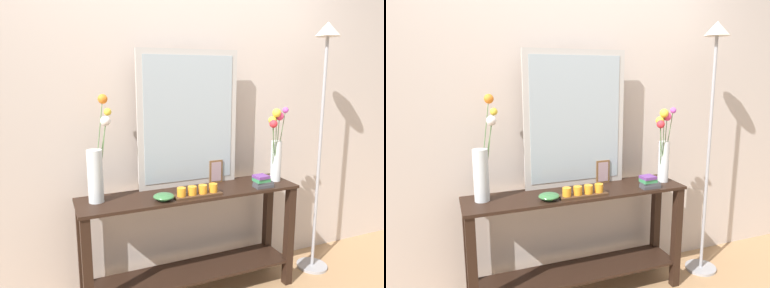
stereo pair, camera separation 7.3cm
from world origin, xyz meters
TOP-DOWN VIEW (x-y plane):
  - wall_back at (0.00, 0.29)m, footprint 6.40×0.08m
  - console_table at (0.00, 0.00)m, footprint 1.50×0.35m
  - mirror_leaning at (0.04, 0.14)m, footprint 0.72×0.03m
  - tall_vase_left at (-0.60, 0.05)m, footprint 0.17×0.15m
  - vase_right at (0.65, -0.02)m, footprint 0.17×0.15m
  - candle_tray at (-0.00, -0.09)m, footprint 0.32×0.09m
  - picture_frame_small at (0.24, 0.12)m, footprint 0.10×0.01m
  - decorative_bowl at (-0.23, -0.09)m, footprint 0.13×0.13m
  - book_stack at (0.48, -0.10)m, footprint 0.14×0.10m
  - floor_lamp at (1.05, -0.03)m, footprint 0.24×0.24m

SIDE VIEW (x-z plane):
  - console_table at x=0.00m, z-range 0.08..0.85m
  - decorative_bowl at x=-0.23m, z-range 0.77..0.82m
  - candle_tray at x=0.00m, z-range 0.76..0.83m
  - book_stack at x=0.48m, z-range 0.77..0.85m
  - picture_frame_small at x=0.24m, z-range 0.77..0.93m
  - tall_vase_left at x=-0.60m, z-range 0.67..1.32m
  - vase_right at x=0.65m, z-range 0.75..1.29m
  - mirror_leaning at x=0.04m, z-range 0.77..1.70m
  - floor_lamp at x=1.05m, z-range 0.33..2.24m
  - wall_back at x=0.00m, z-range 0.00..2.70m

